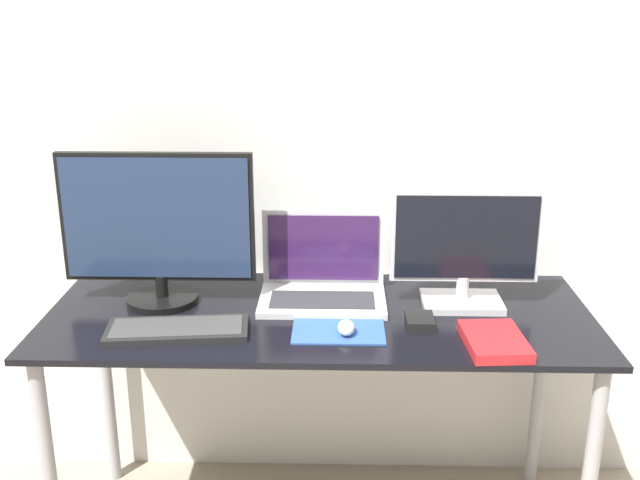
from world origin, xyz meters
The scene contains 10 objects.
wall_back centered at (0.00, 0.69, 1.25)m, with size 7.00×0.05×2.50m.
desk centered at (0.00, 0.31, 0.65)m, with size 1.54×0.62×0.75m.
monitor_left centered at (-0.46, 0.38, 0.97)m, with size 0.55×0.21×0.44m.
monitor_right centered at (0.41, 0.38, 0.92)m, with size 0.42×0.16×0.34m.
laptop centered at (0.01, 0.42, 0.81)m, with size 0.37×0.25×0.25m.
keyboard centered at (-0.38, 0.17, 0.76)m, with size 0.39×0.19×0.02m.
mousepad centered at (0.06, 0.18, 0.75)m, with size 0.25×0.16×0.00m.
mouse centered at (0.08, 0.16, 0.77)m, with size 0.04×0.07×0.04m.
book centered at (0.46, 0.11, 0.76)m, with size 0.16×0.22×0.03m.
power_brick centered at (0.28, 0.22, 0.76)m, with size 0.08×0.10×0.03m.
Camera 1 is at (0.05, -1.64, 1.61)m, focal length 42.00 mm.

